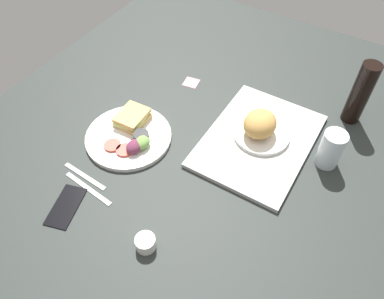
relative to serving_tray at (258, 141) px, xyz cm
name	(u,v)px	position (x,y,z in cm)	size (l,w,h in cm)	color
ground_plane	(187,153)	(15.32, -18.68, -2.30)	(190.00, 150.00, 3.00)	#282D2B
serving_tray	(258,141)	(0.00, 0.00, 0.00)	(45.00, 33.00, 1.60)	#B2B2AD
bread_plate_near	(260,127)	(-1.63, -0.66, 4.79)	(19.09, 19.09, 9.72)	white
plate_with_salad	(130,134)	(20.75, -38.06, 0.88)	(29.12, 29.12, 5.40)	white
drinking_glass	(331,149)	(-3.39, 22.27, 5.73)	(7.27, 7.27, 13.07)	silver
soda_bottle	(360,93)	(-27.46, 23.20, 10.90)	(6.40, 6.40, 23.40)	black
espresso_cup	(146,243)	(50.60, -10.17, 1.20)	(5.60, 5.60, 4.00)	silver
fork	(85,176)	(41.41, -40.47, -0.55)	(17.00, 1.40, 0.50)	#B7B7BC
knife	(88,188)	(44.41, -36.47, -0.55)	(19.00, 1.40, 0.50)	#B7B7BC
cell_phone	(66,206)	(52.66, -37.79, -0.40)	(14.40, 7.20, 0.80)	black
sticky_note	(191,82)	(-14.89, -35.62, -0.74)	(5.60, 5.60, 0.12)	pink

